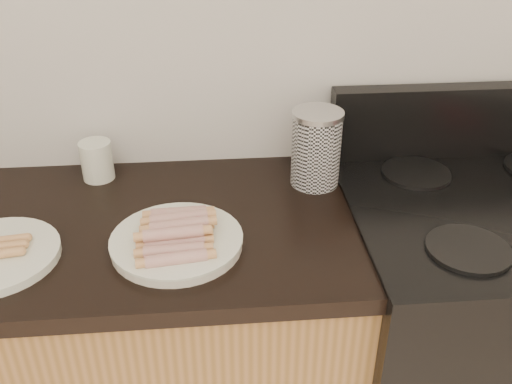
{
  "coord_description": "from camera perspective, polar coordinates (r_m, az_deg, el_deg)",
  "views": [
    {
      "loc": [
        0.07,
        0.56,
        1.64
      ],
      "look_at": [
        0.17,
        1.62,
        1.01
      ],
      "focal_mm": 40.0,
      "sensor_mm": 36.0,
      "label": 1
    }
  ],
  "objects": [
    {
      "name": "wall_back",
      "position": [
        1.48,
        -8.06,
        17.05
      ],
      "size": [
        4.0,
        0.04,
        2.6
      ],
      "primitive_type": "cube",
      "color": "silver",
      "rests_on": "ground"
    },
    {
      "name": "stove",
      "position": [
        1.77,
        20.73,
        -13.89
      ],
      "size": [
        0.76,
        0.65,
        0.91
      ],
      "color": "black",
      "rests_on": "floor"
    },
    {
      "name": "stove_panel",
      "position": [
        1.68,
        20.39,
        6.72
      ],
      "size": [
        0.76,
        0.06,
        0.2
      ],
      "primitive_type": "cube",
      "color": "black",
      "rests_on": "stove"
    },
    {
      "name": "burner_near_left",
      "position": [
        1.3,
        20.47,
        -5.37
      ],
      "size": [
        0.18,
        0.18,
        0.01
      ],
      "primitive_type": "cylinder",
      "color": "black",
      "rests_on": "stove"
    },
    {
      "name": "burner_far_left",
      "position": [
        1.56,
        15.71,
        1.85
      ],
      "size": [
        0.18,
        0.18,
        0.01
      ],
      "primitive_type": "cylinder",
      "color": "black",
      "rests_on": "stove"
    },
    {
      "name": "main_plate",
      "position": [
        1.26,
        -7.91,
        -5.08
      ],
      "size": [
        0.36,
        0.36,
        0.02
      ],
      "primitive_type": "cylinder",
      "rotation": [
        0.0,
        0.0,
        -0.29
      ],
      "color": "white",
      "rests_on": "counter_slab"
    },
    {
      "name": "hotdog_pile",
      "position": [
        1.24,
        -8.01,
        -3.96
      ],
      "size": [
        0.13,
        0.21,
        0.05
      ],
      "rotation": [
        0.0,
        0.0,
        0.08
      ],
      "color": "maroon",
      "rests_on": "main_plate"
    },
    {
      "name": "canister",
      "position": [
        1.45,
        6.03,
        4.38
      ],
      "size": [
        0.13,
        0.13,
        0.2
      ],
      "rotation": [
        0.0,
        0.0,
        0.36
      ],
      "color": "white",
      "rests_on": "counter_slab"
    },
    {
      "name": "mug",
      "position": [
        1.55,
        -15.63,
        3.05
      ],
      "size": [
        0.1,
        0.1,
        0.1
      ],
      "primitive_type": "cylinder",
      "rotation": [
        0.0,
        0.0,
        -0.26
      ],
      "color": "white",
      "rests_on": "counter_slab"
    }
  ]
}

